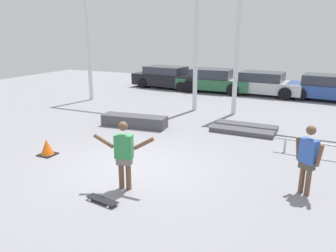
% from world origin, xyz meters
% --- Properties ---
extents(ground_plane, '(36.00, 36.00, 0.00)m').
position_xyz_m(ground_plane, '(0.00, 0.00, 0.00)').
color(ground_plane, gray).
extents(skateboarder, '(1.39, 0.43, 1.61)m').
position_xyz_m(skateboarder, '(0.44, -1.14, 0.89)').
color(skateboarder, brown).
rests_on(skateboarder, ground_plane).
extents(skateboard, '(0.79, 0.33, 0.08)m').
position_xyz_m(skateboard, '(0.34, -1.90, 0.06)').
color(skateboard, black).
rests_on(skateboard, ground_plane).
extents(grind_box, '(2.57, 0.97, 0.43)m').
position_xyz_m(grind_box, '(-2.03, 3.43, 0.22)').
color(grind_box, '#47474C').
rests_on(grind_box, ground_plane).
extents(manual_pad, '(2.26, 1.36, 0.17)m').
position_xyz_m(manual_pad, '(1.91, 4.64, 0.08)').
color(manual_pad, '#47474C').
rests_on(manual_pad, ground_plane).
extents(grind_rail, '(3.15, 0.24, 0.44)m').
position_xyz_m(grind_rail, '(4.79, 2.88, 0.36)').
color(grind_rail, '#B7BABF').
rests_on(grind_rail, ground_plane).
extents(canopy_support_left, '(6.09, 0.20, 5.95)m').
position_xyz_m(canopy_support_left, '(-3.86, 6.98, 3.67)').
color(canopy_support_left, silver).
rests_on(canopy_support_left, ground_plane).
extents(canopy_support_right, '(6.09, 0.20, 5.95)m').
position_xyz_m(canopy_support_right, '(3.86, 6.98, 3.67)').
color(canopy_support_right, silver).
rests_on(canopy_support_right, ground_plane).
extents(parked_car_black, '(4.72, 2.28, 1.37)m').
position_xyz_m(parked_car_black, '(-4.77, 12.24, 0.66)').
color(parked_car_black, black).
rests_on(parked_car_black, ground_plane).
extents(parked_car_green, '(4.39, 2.02, 1.37)m').
position_xyz_m(parked_car_green, '(-1.63, 12.10, 0.67)').
color(parked_car_green, '#28603D').
rests_on(parked_car_green, ground_plane).
extents(parked_car_silver, '(4.31, 2.22, 1.31)m').
position_xyz_m(parked_car_silver, '(1.32, 12.22, 0.64)').
color(parked_car_silver, '#B7BABF').
rests_on(parked_car_silver, ground_plane).
extents(parked_car_blue, '(4.33, 2.26, 1.34)m').
position_xyz_m(parked_car_blue, '(4.66, 12.12, 0.65)').
color(parked_car_blue, '#284793').
rests_on(parked_car_blue, ground_plane).
extents(bystander, '(0.62, 0.44, 1.59)m').
position_xyz_m(bystander, '(4.18, 0.34, 0.87)').
color(bystander, brown).
rests_on(bystander, ground_plane).
extents(traffic_cone, '(0.46, 0.46, 0.49)m').
position_xyz_m(traffic_cone, '(-2.80, -0.27, 0.24)').
color(traffic_cone, black).
rests_on(traffic_cone, ground_plane).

